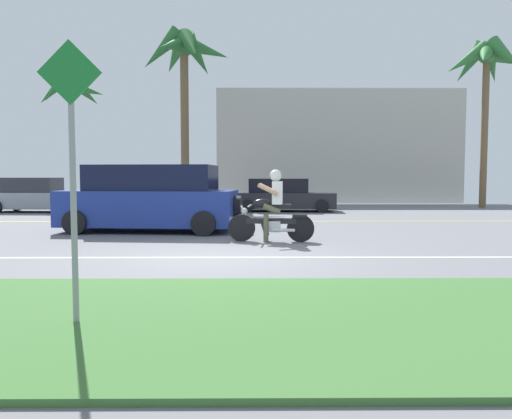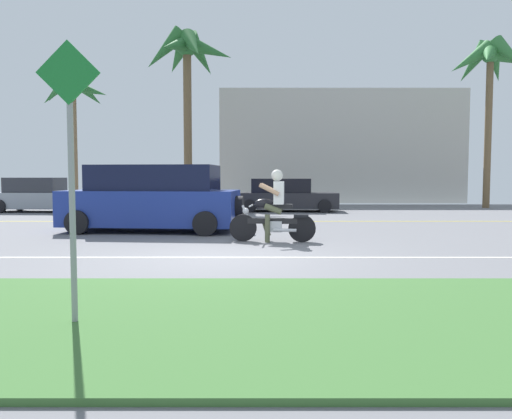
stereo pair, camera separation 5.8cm
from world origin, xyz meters
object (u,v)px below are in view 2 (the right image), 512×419
object	(u,v)px
suv_nearby	(151,199)
parked_car_2	(284,196)
street_sign	(69,156)
motorcyclist	(272,211)
palm_tree_2	(72,93)
palm_tree_0	(489,65)
palm_tree_1	(185,58)
parked_car_0	(37,196)
parked_car_1	(175,196)

from	to	relation	value
suv_nearby	parked_car_2	bearing A→B (deg)	62.61
parked_car_2	street_sign	distance (m)	17.14
motorcyclist	palm_tree_2	bearing A→B (deg)	125.10
palm_tree_0	street_sign	xyz separation A→B (m)	(-13.16, -19.17, -5.19)
palm_tree_1	street_sign	world-z (taller)	palm_tree_1
parked_car_0	palm_tree_2	distance (m)	6.24
parked_car_0	street_sign	xyz separation A→B (m)	(7.62, -16.45, 1.01)
parked_car_2	palm_tree_1	bearing A→B (deg)	141.23
suv_nearby	palm_tree_2	size ratio (longest dim) A/B	0.74
parked_car_0	palm_tree_1	world-z (taller)	palm_tree_1
parked_car_1	parked_car_2	xyz separation A→B (m)	(4.68, 0.90, -0.03)
palm_tree_2	street_sign	world-z (taller)	palm_tree_2
parked_car_1	palm_tree_2	distance (m)	8.75
palm_tree_0	palm_tree_2	bearing A→B (deg)	177.27
suv_nearby	street_sign	distance (m)	8.88
parked_car_1	palm_tree_2	bearing A→B (deg)	143.85
parked_car_1	palm_tree_1	bearing A→B (deg)	91.91
street_sign	motorcyclist	bearing A→B (deg)	71.22
parked_car_1	palm_tree_0	bearing A→B (deg)	12.47
motorcyclist	parked_car_1	size ratio (longest dim) A/B	0.49
parked_car_0	palm_tree_1	bearing A→B (deg)	35.80
motorcyclist	street_sign	distance (m)	6.96
parked_car_0	palm_tree_1	xyz separation A→B (m)	(5.90, 4.25, 6.93)
parked_car_0	palm_tree_0	world-z (taller)	palm_tree_0
parked_car_0	parked_car_2	size ratio (longest dim) A/B	0.87
parked_car_0	palm_tree_2	xyz separation A→B (m)	(0.26, 3.70, 5.02)
parked_car_2	street_sign	xyz separation A→B (m)	(-3.12, -16.82, 1.03)
suv_nearby	parked_car_0	xyz separation A→B (m)	(-6.57, 7.67, -0.20)
parked_car_0	suv_nearby	bearing A→B (deg)	-49.39
palm_tree_1	street_sign	distance (m)	21.60
motorcyclist	palm_tree_1	distance (m)	16.26
palm_tree_0	palm_tree_2	distance (m)	20.57
parked_car_2	palm_tree_2	bearing A→B (deg)	162.36
motorcyclist	palm_tree_1	world-z (taller)	palm_tree_1
palm_tree_2	parked_car_0	bearing A→B (deg)	-94.05
motorcyclist	parked_car_2	world-z (taller)	motorcyclist
parked_car_1	parked_car_2	world-z (taller)	parked_car_1
parked_car_0	parked_car_2	distance (m)	10.74
suv_nearby	palm_tree_2	world-z (taller)	palm_tree_2
motorcyclist	palm_tree_0	xyz separation A→B (m)	(10.94, 12.65, 6.18)
motorcyclist	parked_car_0	xyz separation A→B (m)	(-9.84, 9.93, -0.02)
palm_tree_0	palm_tree_1	size ratio (longest dim) A/B	0.90
suv_nearby	parked_car_2	size ratio (longest dim) A/B	1.11
palm_tree_2	palm_tree_1	bearing A→B (deg)	5.62
parked_car_1	motorcyclist	bearing A→B (deg)	-68.08
palm_tree_1	palm_tree_2	size ratio (longest dim) A/B	1.36
motorcyclist	suv_nearby	bearing A→B (deg)	145.31
parked_car_0	palm_tree_0	size ratio (longest dim) A/B	0.48
parked_car_1	street_sign	bearing A→B (deg)	-84.40
palm_tree_2	parked_car_1	bearing A→B (deg)	-36.15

